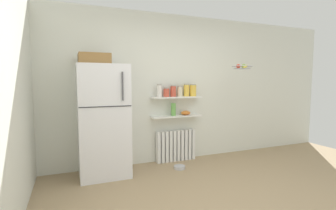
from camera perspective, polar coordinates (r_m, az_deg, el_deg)
The scene contains 17 objects.
ground_plane at distance 3.43m, azimuth 11.09°, elevation -19.31°, with size 7.04×7.04×0.00m, color #9E8460.
back_wall at distance 4.49m, azimuth 0.55°, elevation 3.78°, with size 7.04×0.10×2.60m, color silver.
side_wall_left at distance 2.75m, azimuth -33.08°, elevation 1.91°, with size 0.10×4.80×2.60m, color silver.
refrigerator at distance 3.86m, azimuth -14.69°, elevation -3.05°, with size 0.73×0.65×1.83m.
radiator at distance 4.54m, azimuth 1.79°, elevation -9.28°, with size 0.73×0.12×0.55m.
wall_shelf_lower at distance 4.41m, azimuth 1.96°, elevation -2.57°, with size 0.91×0.22×0.03m, color white.
wall_shelf_upper at distance 4.37m, azimuth 1.98°, elevation 1.78°, with size 0.91×0.22×0.03m, color white.
storage_jar_0 at distance 4.25m, azimuth -2.01°, elevation 3.31°, with size 0.09×0.09×0.22m.
storage_jar_1 at distance 4.29m, azimuth -0.39°, elevation 2.95°, with size 0.10×0.10×0.16m.
storage_jar_2 at distance 4.34m, azimuth 1.20°, elevation 3.24°, with size 0.10×0.10×0.20m.
storage_jar_3 at distance 4.39m, azimuth 2.75°, elevation 3.15°, with size 0.10×0.10×0.19m.
storage_jar_4 at distance 4.45m, azimuth 4.27°, elevation 3.42°, with size 0.10×0.10×0.22m.
storage_jar_5 at distance 4.51m, azimuth 5.74°, elevation 3.40°, with size 0.12×0.12×0.22m.
vase at distance 4.37m, azimuth 1.25°, elevation -1.02°, with size 0.08×0.08×0.22m, color #66A84C.
shelf_bowl at distance 4.47m, azimuth 4.08°, elevation -1.80°, with size 0.17×0.17×0.08m, color orange.
pet_food_bowl at distance 4.20m, azimuth 2.65°, elevation -14.08°, with size 0.18×0.18×0.05m, color #B7B7BC.
hanging_fruit_basket at distance 4.49m, azimuth 16.68°, elevation 8.39°, with size 0.35×0.35×0.09m.
Camera 1 is at (-1.72, -2.10, 1.42)m, focal length 26.56 mm.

